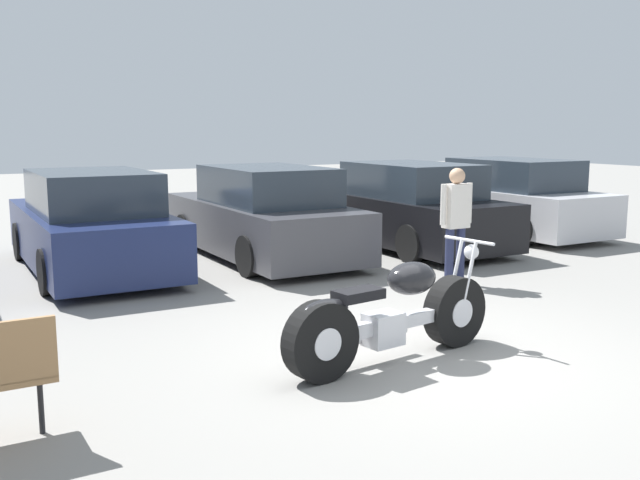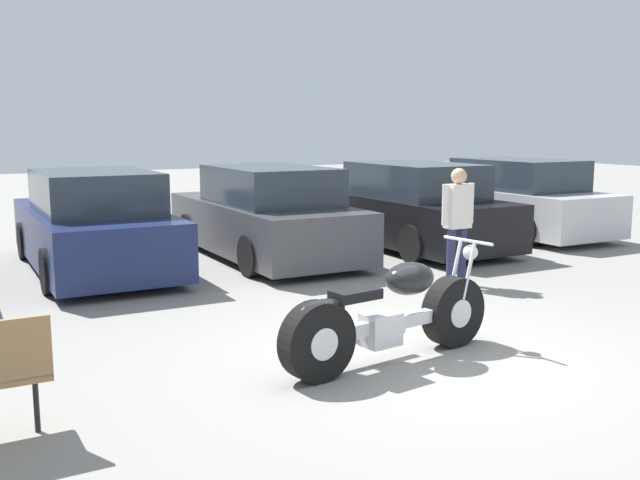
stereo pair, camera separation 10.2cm
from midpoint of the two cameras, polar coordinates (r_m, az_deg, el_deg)
name	(u,v)px [view 1 (the left image)]	position (r m, az deg, el deg)	size (l,w,h in m)	color
ground_plane	(430,356)	(6.90, 8.39, -9.16)	(60.00, 60.00, 0.00)	gray
motorcycle	(391,316)	(6.57, 5.28, -6.04)	(2.36, 0.72, 1.05)	black
parked_car_navy	(91,226)	(11.16, -18.12, 1.10)	(1.85, 4.54, 1.51)	#19234C
parked_car_dark_grey	(263,216)	(11.75, -4.87, 1.91)	(1.85, 4.54, 1.51)	#3D3D42
parked_car_black	(404,208)	(12.92, 6.53, 2.53)	(1.85, 4.54, 1.51)	black
parked_car_silver	(505,200)	(14.86, 14.41, 3.16)	(1.85, 4.54, 1.51)	#BCBCC1
person_standing	(456,217)	(9.77, 10.53, 1.85)	(0.52, 0.21, 1.60)	#232847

